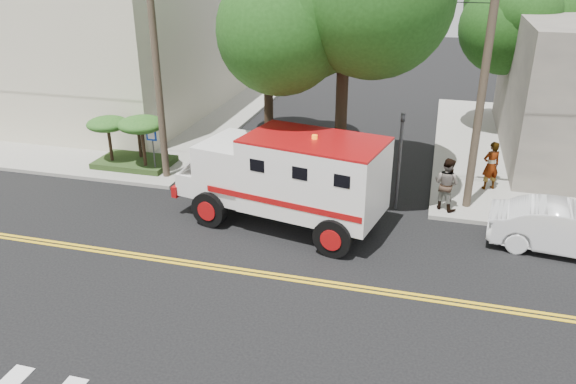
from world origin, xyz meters
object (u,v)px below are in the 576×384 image
(armored_truck, at_px, (288,175))
(pedestrian_b, at_px, (446,184))
(parked_sedan, at_px, (567,229))
(pedestrian_a, at_px, (491,165))

(armored_truck, xyz_separation_m, pedestrian_b, (5.16, 2.43, -0.74))
(armored_truck, height_order, parked_sedan, armored_truck)
(pedestrian_b, bearing_deg, pedestrian_a, -94.84)
(pedestrian_a, distance_m, pedestrian_b, 2.84)
(pedestrian_b, bearing_deg, armored_truck, 55.66)
(armored_truck, bearing_deg, pedestrian_b, 36.83)
(armored_truck, xyz_separation_m, pedestrian_a, (6.79, 4.75, -0.74))
(parked_sedan, distance_m, pedestrian_a, 4.74)
(parked_sedan, distance_m, pedestrian_b, 4.19)
(parked_sedan, relative_size, pedestrian_b, 2.42)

